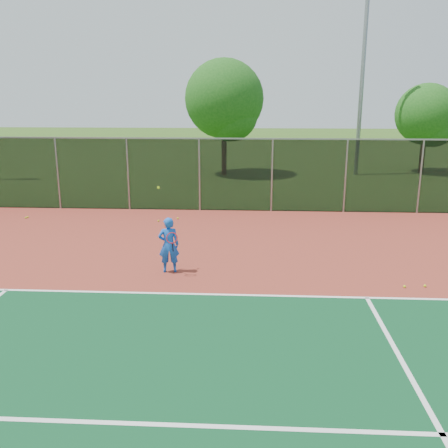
% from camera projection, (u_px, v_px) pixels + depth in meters
% --- Properties ---
extents(ground, '(120.00, 120.00, 0.00)m').
position_uv_depth(ground, '(294.00, 361.00, 9.34)').
color(ground, '#2D5117').
rests_on(ground, ground).
extents(court_apron, '(30.00, 20.00, 0.02)m').
position_uv_depth(court_apron, '(287.00, 314.00, 11.26)').
color(court_apron, maroon).
rests_on(court_apron, ground).
extents(court_lines, '(22.10, 13.05, 0.00)m').
position_uv_depth(court_lines, '(440.00, 429.00, 7.41)').
color(court_lines, white).
rests_on(court_lines, court_apron).
extents(fence_back, '(30.00, 0.06, 3.03)m').
position_uv_depth(fence_back, '(272.00, 174.00, 20.50)').
color(fence_back, black).
rests_on(fence_back, court_apron).
extents(tennis_player, '(0.62, 0.65, 2.40)m').
position_uv_depth(tennis_player, '(169.00, 245.00, 13.69)').
color(tennis_player, blue).
rests_on(tennis_player, court_apron).
extents(practice_ball_0, '(0.07, 0.07, 0.07)m').
position_uv_depth(practice_ball_0, '(425.00, 286.00, 12.79)').
color(practice_ball_0, '#BAD819').
rests_on(practice_ball_0, court_apron).
extents(practice_ball_1, '(0.07, 0.07, 0.07)m').
position_uv_depth(practice_ball_1, '(173.00, 222.00, 18.96)').
color(practice_ball_1, '#BAD819').
rests_on(practice_ball_1, court_apron).
extents(practice_ball_3, '(0.07, 0.07, 0.07)m').
position_uv_depth(practice_ball_3, '(178.00, 218.00, 19.57)').
color(practice_ball_3, '#BAD819').
rests_on(practice_ball_3, court_apron).
extents(practice_ball_4, '(0.07, 0.07, 0.07)m').
position_uv_depth(practice_ball_4, '(26.00, 218.00, 19.64)').
color(practice_ball_4, '#BAD819').
rests_on(practice_ball_4, court_apron).
extents(practice_ball_5, '(0.07, 0.07, 0.07)m').
position_uv_depth(practice_ball_5, '(28.00, 217.00, 19.75)').
color(practice_ball_5, '#BAD819').
rests_on(practice_ball_5, court_apron).
extents(practice_ball_6, '(0.07, 0.07, 0.07)m').
position_uv_depth(practice_ball_6, '(158.00, 221.00, 19.18)').
color(practice_ball_6, '#BAD819').
rests_on(practice_ball_6, court_apron).
extents(practice_ball_7, '(0.07, 0.07, 0.07)m').
position_uv_depth(practice_ball_7, '(405.00, 286.00, 12.75)').
color(practice_ball_7, '#BAD819').
rests_on(practice_ball_7, court_apron).
extents(floodlight_n, '(0.90, 0.40, 12.13)m').
position_uv_depth(floodlight_n, '(364.00, 55.00, 28.29)').
color(floodlight_n, gray).
rests_on(floodlight_n, ground).
extents(tree_back_left, '(4.59, 4.59, 6.74)m').
position_uv_depth(tree_back_left, '(226.00, 102.00, 28.90)').
color(tree_back_left, '#392814').
rests_on(tree_back_left, ground).
extents(tree_back_mid, '(3.65, 3.65, 5.36)m').
position_uv_depth(tree_back_mid, '(428.00, 117.00, 29.86)').
color(tree_back_mid, '#392814').
rests_on(tree_back_mid, ground).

